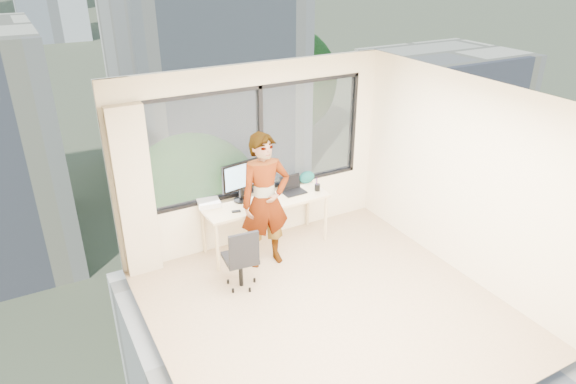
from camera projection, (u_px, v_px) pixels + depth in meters
floor at (327, 309)px, 6.25m from camera, size 4.00×4.00×0.01m
ceiling at (336, 99)px, 5.13m from camera, size 4.00×4.00×0.01m
wall_front at (468, 317)px, 4.10m from camera, size 4.00×0.01×2.60m
wall_left at (152, 262)px, 4.82m from camera, size 0.01×4.00×2.60m
wall_right at (463, 179)px, 6.55m from camera, size 0.01×4.00×2.60m
window_wall at (257, 140)px, 7.20m from camera, size 3.30×0.16×1.55m
curtain at (135, 194)px, 6.50m from camera, size 0.45×0.14×2.30m
desk at (266, 223)px, 7.40m from camera, size 1.80×0.60×0.75m
chair at (240, 256)px, 6.49m from camera, size 0.49×0.49×0.88m
person at (265, 201)px, 6.80m from camera, size 0.72×0.50×1.87m
monitor at (241, 181)px, 7.10m from camera, size 0.60×0.23×0.59m
game_console at (209, 203)px, 7.07m from camera, size 0.33×0.29×0.07m
laptop at (294, 186)px, 7.41m from camera, size 0.34×0.36×0.21m
cellphone at (236, 211)px, 6.91m from camera, size 0.13×0.08×0.01m
pen_cup at (317, 187)px, 7.50m from camera, size 0.10×0.10×0.10m
handbag at (307, 177)px, 7.71m from camera, size 0.27×0.18×0.19m
exterior_ground at (15, 42)px, 107.35m from camera, size 400.00×400.00×0.04m
near_bldg_b at (204, 75)px, 44.12m from camera, size 14.00×13.00×16.00m
near_bldg_c at (440, 110)px, 45.27m from camera, size 12.00×10.00×10.00m
tree_b at (198, 238)px, 26.33m from camera, size 7.60×7.60×9.00m
tree_c at (294, 90)px, 51.32m from camera, size 8.40×8.40×10.00m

